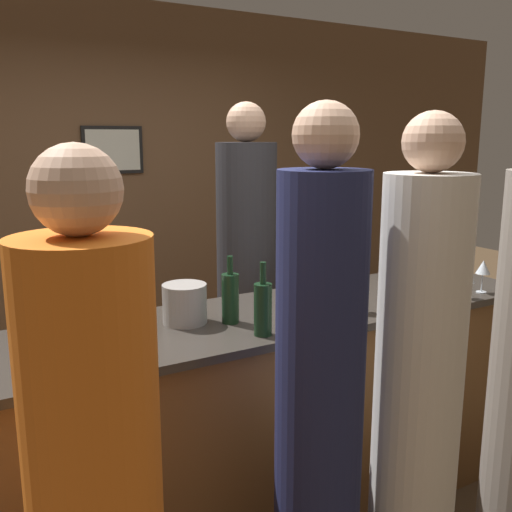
{
  "coord_description": "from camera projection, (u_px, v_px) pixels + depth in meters",
  "views": [
    {
      "loc": [
        -1.1,
        -2.14,
        1.84
      ],
      "look_at": [
        0.19,
        0.1,
        1.3
      ],
      "focal_mm": 40.0,
      "sensor_mm": 36.0,
      "label": 1
    }
  ],
  "objects": [
    {
      "name": "wine_glass_2",
      "position": [
        483.0,
        268.0,
        2.93
      ],
      "size": [
        0.07,
        0.07,
        0.17
      ],
      "color": "silver",
      "rests_on": "bar_counter"
    },
    {
      "name": "wine_glass_6",
      "position": [
        361.0,
        286.0,
        2.6
      ],
      "size": [
        0.08,
        0.08,
        0.16
      ],
      "color": "silver",
      "rests_on": "bar_counter"
    },
    {
      "name": "guest_2",
      "position": [
        319.0,
        404.0,
        1.99
      ],
      "size": [
        0.31,
        0.31,
        1.95
      ],
      "color": "#1E234C",
      "rests_on": "ground_plane"
    },
    {
      "name": "wine_glass_3",
      "position": [
        405.0,
        273.0,
        2.9
      ],
      "size": [
        0.06,
        0.06,
        0.15
      ],
      "color": "silver",
      "rests_on": "bar_counter"
    },
    {
      "name": "wine_glass_1",
      "position": [
        468.0,
        275.0,
        2.82
      ],
      "size": [
        0.07,
        0.07,
        0.16
      ],
      "color": "silver",
      "rests_on": "bar_counter"
    },
    {
      "name": "wine_glass_0",
      "position": [
        417.0,
        269.0,
        2.97
      ],
      "size": [
        0.07,
        0.07,
        0.16
      ],
      "color": "silver",
      "rests_on": "bar_counter"
    },
    {
      "name": "wine_glass_5",
      "position": [
        442.0,
        268.0,
        3.0
      ],
      "size": [
        0.07,
        0.07,
        0.15
      ],
      "color": "silver",
      "rests_on": "bar_counter"
    },
    {
      "name": "wine_bottle_1",
      "position": [
        230.0,
        297.0,
        2.46
      ],
      "size": [
        0.08,
        0.08,
        0.29
      ],
      "color": "black",
      "rests_on": "bar_counter"
    },
    {
      "name": "back_wall",
      "position": [
        103.0,
        198.0,
        4.17
      ],
      "size": [
        8.0,
        0.08,
        2.8
      ],
      "color": "brown",
      "rests_on": "ground_plane"
    },
    {
      "name": "bartender",
      "position": [
        247.0,
        290.0,
        3.36
      ],
      "size": [
        0.35,
        0.35,
        2.03
      ],
      "rotation": [
        0.0,
        0.0,
        3.14
      ],
      "color": "#2D2D33",
      "rests_on": "ground_plane"
    },
    {
      "name": "wine_bottle_0",
      "position": [
        263.0,
        308.0,
        2.3
      ],
      "size": [
        0.07,
        0.07,
        0.3
      ],
      "color": "black",
      "rests_on": "bar_counter"
    },
    {
      "name": "wine_glass_7",
      "position": [
        427.0,
        275.0,
        2.84
      ],
      "size": [
        0.06,
        0.06,
        0.16
      ],
      "color": "silver",
      "rests_on": "bar_counter"
    },
    {
      "name": "bar_counter",
      "position": [
        231.0,
        428.0,
        2.62
      ],
      "size": [
        3.29,
        0.7,
        1.05
      ],
      "color": "brown",
      "rests_on": "ground_plane"
    },
    {
      "name": "ice_bucket",
      "position": [
        185.0,
        304.0,
        2.46
      ],
      "size": [
        0.19,
        0.19,
        0.17
      ],
      "color": "#9E9993",
      "rests_on": "bar_counter"
    },
    {
      "name": "guest_3",
      "position": [
        417.0,
        397.0,
        2.08
      ],
      "size": [
        0.32,
        0.32,
        1.93
      ],
      "color": "silver",
      "rests_on": "ground_plane"
    }
  ]
}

